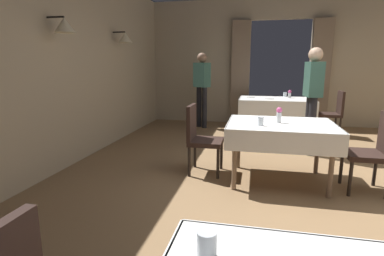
# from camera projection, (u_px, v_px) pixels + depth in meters

# --- Properties ---
(ground) EXTENTS (10.08, 10.08, 0.00)m
(ground) POSITION_uv_depth(u_px,v_px,m) (296.00, 190.00, 3.56)
(ground) COLOR olive
(wall_left) EXTENTS (0.49, 8.40, 3.00)m
(wall_left) POSITION_uv_depth(u_px,v_px,m) (47.00, 61.00, 3.91)
(wall_left) COLOR tan
(wall_left) RESTS_ON ground
(wall_back) EXTENTS (6.40, 0.27, 3.00)m
(wall_back) POSITION_uv_depth(u_px,v_px,m) (279.00, 62.00, 7.25)
(wall_back) COLOR tan
(wall_back) RESTS_ON ground
(dining_table_mid) EXTENTS (1.29, 1.03, 0.75)m
(dining_table_mid) POSITION_uv_depth(u_px,v_px,m) (280.00, 130.00, 3.70)
(dining_table_mid) COLOR #7A604C
(dining_table_mid) RESTS_ON ground
(dining_table_far) EXTENTS (1.54, 1.05, 0.75)m
(dining_table_far) POSITION_uv_depth(u_px,v_px,m) (276.00, 103.00, 6.44)
(dining_table_far) COLOR #7A604C
(dining_table_far) RESTS_ON ground
(chair_mid_left) EXTENTS (0.44, 0.44, 0.93)m
(chair_mid_left) POSITION_uv_depth(u_px,v_px,m) (200.00, 136.00, 4.04)
(chair_mid_left) COLOR black
(chair_mid_left) RESTS_ON ground
(chair_mid_right) EXTENTS (0.44, 0.44, 0.93)m
(chair_mid_right) POSITION_uv_depth(u_px,v_px,m) (374.00, 149.00, 3.41)
(chair_mid_right) COLOR black
(chair_mid_right) RESTS_ON ground
(chair_far_right) EXTENTS (0.44, 0.44, 0.93)m
(chair_far_right) POSITION_uv_depth(u_px,v_px,m) (334.00, 111.00, 6.20)
(chair_far_right) COLOR black
(chair_far_right) RESTS_ON ground
(glass_near_c) EXTENTS (0.07, 0.07, 0.11)m
(glass_near_c) POSITION_uv_depth(u_px,v_px,m) (207.00, 245.00, 1.10)
(glass_near_c) COLOR silver
(glass_near_c) RESTS_ON dining_table_near
(flower_vase_mid) EXTENTS (0.07, 0.07, 0.19)m
(flower_vase_mid) POSITION_uv_depth(u_px,v_px,m) (279.00, 114.00, 3.68)
(flower_vase_mid) COLOR silver
(flower_vase_mid) RESTS_ON dining_table_mid
(glass_mid_b) EXTENTS (0.07, 0.07, 0.10)m
(glass_mid_b) POSITION_uv_depth(u_px,v_px,m) (261.00, 121.00, 3.52)
(glass_mid_b) COLOR silver
(glass_mid_b) RESTS_ON dining_table_mid
(flower_vase_far) EXTENTS (0.07, 0.07, 0.17)m
(flower_vase_far) POSITION_uv_depth(u_px,v_px,m) (290.00, 94.00, 6.44)
(flower_vase_far) COLOR silver
(flower_vase_far) RESTS_ON dining_table_far
(plate_far_b) EXTENTS (0.20, 0.20, 0.01)m
(plate_far_b) POSITION_uv_depth(u_px,v_px,m) (269.00, 99.00, 6.32)
(plate_far_b) COLOR white
(plate_far_b) RESTS_ON dining_table_far
(glass_far_c) EXTENTS (0.08, 0.08, 0.10)m
(glass_far_c) POSITION_uv_depth(u_px,v_px,m) (285.00, 94.00, 6.72)
(glass_far_c) COLOR silver
(glass_far_c) RESTS_ON dining_table_far
(plate_far_d) EXTENTS (0.18, 0.18, 0.01)m
(plate_far_d) POSITION_uv_depth(u_px,v_px,m) (250.00, 97.00, 6.59)
(plate_far_d) COLOR white
(plate_far_d) RESTS_ON dining_table_far
(person_waiter_by_doorway) EXTENTS (0.26, 0.38, 1.72)m
(person_waiter_by_doorway) POSITION_uv_depth(u_px,v_px,m) (313.00, 92.00, 4.81)
(person_waiter_by_doorway) COLOR black
(person_waiter_by_doorway) RESTS_ON ground
(person_diner_standing_aside) EXTENTS (0.42, 0.39, 1.72)m
(person_diner_standing_aside) POSITION_uv_depth(u_px,v_px,m) (202.00, 84.00, 6.93)
(person_diner_standing_aside) COLOR black
(person_diner_standing_aside) RESTS_ON ground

